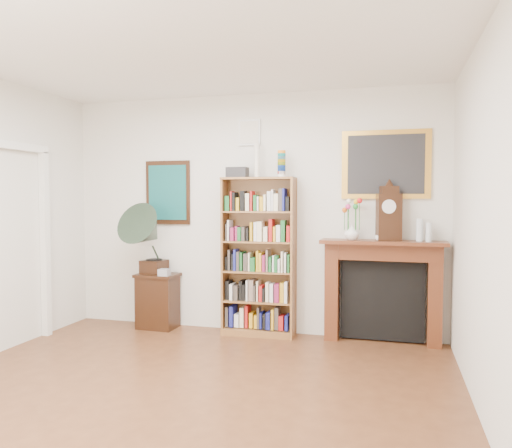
{
  "coord_description": "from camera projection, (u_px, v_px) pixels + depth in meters",
  "views": [
    {
      "loc": [
        1.63,
        -3.18,
        1.58
      ],
      "look_at": [
        0.32,
        1.6,
        1.32
      ],
      "focal_mm": 35.0,
      "sensor_mm": 36.0,
      "label": 1
    }
  ],
  "objects": [
    {
      "name": "room",
      "position": [
        152.0,
        224.0,
        3.5
      ],
      "size": [
        4.51,
        5.01,
        2.81
      ],
      "color": "#502C18",
      "rests_on": "ground"
    },
    {
      "name": "gramophone",
      "position": [
        148.0,
        234.0,
        5.92
      ],
      "size": [
        0.61,
        0.72,
        0.86
      ],
      "rotation": [
        0.0,
        0.0,
        -0.14
      ],
      "color": "black",
      "rests_on": "side_cabinet"
    },
    {
      "name": "bookshelf",
      "position": [
        258.0,
        247.0,
        5.72
      ],
      "size": [
        0.85,
        0.33,
        2.09
      ],
      "rotation": [
        0.0,
        0.0,
        0.04
      ],
      "color": "brown",
      "rests_on": "floor"
    },
    {
      "name": "bottle_left",
      "position": [
        419.0,
        230.0,
        5.27
      ],
      "size": [
        0.07,
        0.07,
        0.24
      ],
      "primitive_type": "cylinder",
      "color": "silver",
      "rests_on": "fireplace"
    },
    {
      "name": "gilt_painting",
      "position": [
        386.0,
        164.0,
        5.45
      ],
      "size": [
        0.95,
        0.04,
        0.75
      ],
      "color": "gold",
      "rests_on": "back_wall"
    },
    {
      "name": "teal_poster",
      "position": [
        168.0,
        193.0,
        6.15
      ],
      "size": [
        0.58,
        0.04,
        0.78
      ],
      "color": "black",
      "rests_on": "back_wall"
    },
    {
      "name": "mantel_clock",
      "position": [
        389.0,
        214.0,
        5.34
      ],
      "size": [
        0.28,
        0.2,
        0.59
      ],
      "rotation": [
        0.0,
        0.0,
        0.28
      ],
      "color": "black",
      "rests_on": "fireplace"
    },
    {
      "name": "door_casing",
      "position": [
        15.0,
        229.0,
        5.24
      ],
      "size": [
        0.08,
        1.02,
        2.17
      ],
      "color": "white",
      "rests_on": "left_wall"
    },
    {
      "name": "small_picture",
      "position": [
        249.0,
        132.0,
        5.84
      ],
      "size": [
        0.26,
        0.04,
        0.3
      ],
      "color": "white",
      "rests_on": "back_wall"
    },
    {
      "name": "flower_vase",
      "position": [
        352.0,
        232.0,
        5.44
      ],
      "size": [
        0.17,
        0.17,
        0.17
      ],
      "primitive_type": "imported",
      "rotation": [
        0.0,
        0.0,
        0.06
      ],
      "color": "white",
      "rests_on": "fireplace"
    },
    {
      "name": "fireplace",
      "position": [
        382.0,
        282.0,
        5.45
      ],
      "size": [
        1.34,
        0.34,
        1.13
      ],
      "rotation": [
        0.0,
        0.0,
        -0.02
      ],
      "color": "#4A2611",
      "rests_on": "floor"
    },
    {
      "name": "teacup",
      "position": [
        379.0,
        238.0,
        5.34
      ],
      "size": [
        0.08,
        0.08,
        0.06
      ],
      "primitive_type": "imported",
      "rotation": [
        0.0,
        0.0,
        -0.03
      ],
      "color": "silver",
      "rests_on": "fireplace"
    },
    {
      "name": "bottle_right",
      "position": [
        429.0,
        232.0,
        5.24
      ],
      "size": [
        0.06,
        0.06,
        0.2
      ],
      "primitive_type": "cylinder",
      "color": "silver",
      "rests_on": "fireplace"
    },
    {
      "name": "side_cabinet",
      "position": [
        158.0,
        301.0,
        6.07
      ],
      "size": [
        0.5,
        0.37,
        0.66
      ],
      "primitive_type": "cube",
      "rotation": [
        0.0,
        0.0,
        -0.03
      ],
      "color": "black",
      "rests_on": "floor"
    },
    {
      "name": "cd_stack",
      "position": [
        164.0,
        272.0,
        5.89
      ],
      "size": [
        0.13,
        0.13,
        0.08
      ],
      "primitive_type": "cube",
      "rotation": [
        0.0,
        0.0,
        0.05
      ],
      "color": "#BAB9C7",
      "rests_on": "side_cabinet"
    }
  ]
}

